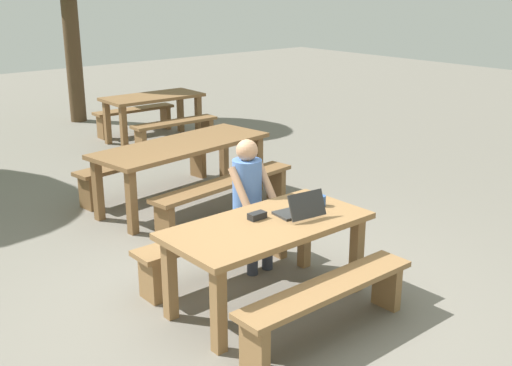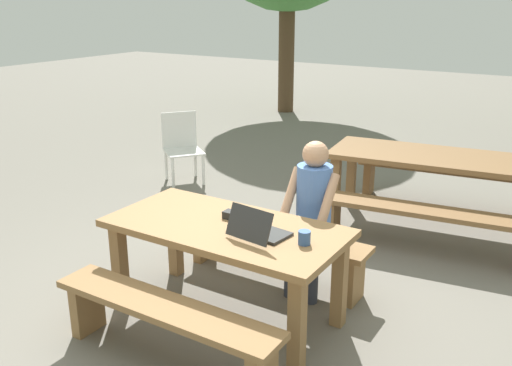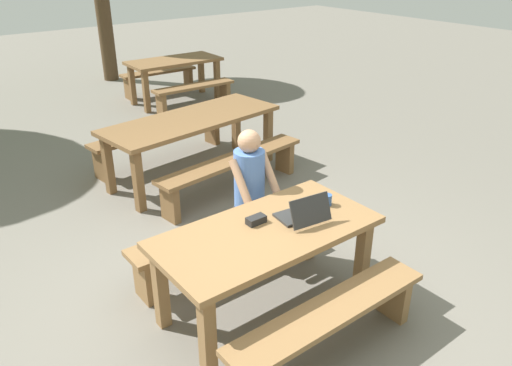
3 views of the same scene
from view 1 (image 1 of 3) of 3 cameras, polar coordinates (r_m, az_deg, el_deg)
ground_plane at (r=5.34m, az=1.00°, el=-10.76°), size 30.00×30.00×0.00m
picnic_table_front at (r=5.08m, az=1.03°, el=-4.74°), size 1.67×0.83×0.72m
bench_near at (r=4.77m, az=6.45°, el=-10.29°), size 1.61×0.30×0.42m
bench_far at (r=5.67m, az=-3.49°, el=-5.44°), size 1.61×0.30×0.42m
laptop at (r=5.17m, az=4.02°, el=-2.41°), size 0.37×0.34×0.22m
small_pouch at (r=5.10m, az=0.10°, el=-2.97°), size 0.15×0.08×0.05m
coffee_mug at (r=5.42m, az=5.86°, el=-1.58°), size 0.08×0.08×0.09m
person_seated at (r=5.71m, az=-0.53°, el=-1.20°), size 0.38×0.39×1.21m
picnic_table_mid at (r=7.43m, az=-6.66°, el=2.83°), size 2.24×1.07×0.75m
bench_mid_south at (r=7.02m, az=-2.81°, el=-0.60°), size 1.97×0.54×0.44m
bench_mid_north at (r=8.04m, az=-9.86°, el=1.53°), size 1.97×0.54×0.44m
picnic_table_rear at (r=10.59m, az=-9.28°, el=7.12°), size 1.62×0.80×0.76m
bench_rear_south at (r=10.10m, az=-7.31°, el=4.91°), size 1.45×0.33×0.44m
bench_rear_north at (r=11.22m, az=-10.91°, el=6.02°), size 1.45×0.33×0.44m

